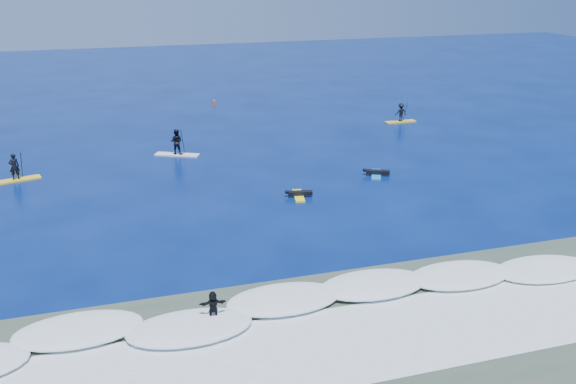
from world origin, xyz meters
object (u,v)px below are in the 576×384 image
object	(u,v)px
sup_paddler_center	(177,144)
prone_paddler_far	(376,173)
sup_paddler_right	(401,114)
wave_surfer	(213,307)
prone_paddler_near	(299,194)
marker_buoy	(214,103)
sup_paddler_left	(15,171)

from	to	relation	value
sup_paddler_center	prone_paddler_far	xyz separation A→B (m)	(11.80, -8.56, -0.68)
sup_paddler_right	wave_surfer	xyz separation A→B (m)	(-22.06, -28.01, -0.04)
prone_paddler_near	sup_paddler_center	bearing A→B (deg)	39.51
prone_paddler_far	wave_surfer	size ratio (longest dim) A/B	1.33
marker_buoy	sup_paddler_center	bearing A→B (deg)	-110.02
sup_paddler_right	wave_surfer	bearing A→B (deg)	-128.23
prone_paddler_near	prone_paddler_far	world-z (taller)	prone_paddler_far
sup_paddler_right	marker_buoy	size ratio (longest dim) A/B	4.14
prone_paddler_near	marker_buoy	distance (m)	27.16
sup_paddler_right	marker_buoy	distance (m)	18.44
sup_paddler_center	wave_surfer	xyz separation A→B (m)	(-1.95, -23.53, -0.12)
wave_surfer	sup_paddler_right	bearing A→B (deg)	53.76
sup_paddler_center	prone_paddler_near	size ratio (longest dim) A/B	1.49
sup_paddler_left	prone_paddler_far	distance (m)	23.20
prone_paddler_near	wave_surfer	distance (m)	14.75
sup_paddler_left	marker_buoy	distance (m)	25.19
sup_paddler_left	sup_paddler_center	size ratio (longest dim) A/B	0.96
sup_paddler_left	marker_buoy	size ratio (longest dim) A/B	4.59
sup_paddler_left	sup_paddler_right	distance (m)	31.60
prone_paddler_near	wave_surfer	size ratio (longest dim) A/B	1.26
sup_paddler_center	prone_paddler_near	distance (m)	12.31
sup_paddler_left	prone_paddler_near	world-z (taller)	sup_paddler_left
sup_paddler_center	sup_paddler_left	bearing A→B (deg)	-139.10
sup_paddler_center	wave_surfer	size ratio (longest dim) A/B	1.88
wave_surfer	sup_paddler_center	bearing A→B (deg)	87.25
sup_paddler_right	prone_paddler_near	bearing A→B (deg)	-133.20
marker_buoy	sup_paddler_right	bearing A→B (deg)	-39.67
wave_surfer	prone_paddler_far	bearing A→B (deg)	49.43
sup_paddler_left	sup_paddler_center	distance (m)	11.00
prone_paddler_near	marker_buoy	xyz separation A→B (m)	(0.25, 27.16, 0.14)
prone_paddler_far	marker_buoy	world-z (taller)	marker_buoy
sup_paddler_left	sup_paddler_right	xyz separation A→B (m)	(30.76, 7.20, 0.10)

